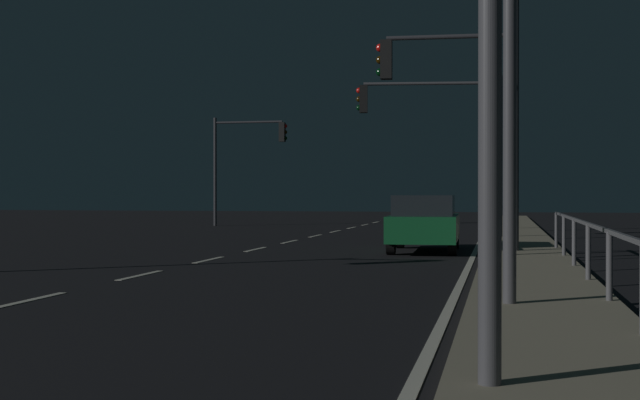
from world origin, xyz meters
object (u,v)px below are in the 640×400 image
(car, at_px, (425,222))
(street_lamp_corner, at_px, (510,120))
(traffic_light_far_center, at_px, (437,122))
(street_lamp_mid_block, at_px, (504,57))
(traffic_light_near_right, at_px, (452,96))
(traffic_light_overhead_east, at_px, (246,150))

(car, xyz_separation_m, street_lamp_corner, (2.43, 13.74, 3.95))
(car, height_order, traffic_light_far_center, traffic_light_far_center)
(traffic_light_far_center, relative_size, street_lamp_mid_block, 0.66)
(traffic_light_near_right, height_order, traffic_light_overhead_east, traffic_light_near_right)
(car, bearing_deg, traffic_light_near_right, -71.79)
(traffic_light_near_right, bearing_deg, traffic_light_overhead_east, 119.78)
(traffic_light_near_right, distance_m, traffic_light_overhead_east, 22.79)
(traffic_light_far_center, bearing_deg, traffic_light_near_right, -83.41)
(traffic_light_near_right, bearing_deg, car, 108.21)
(traffic_light_near_right, bearing_deg, street_lamp_corner, 84.72)
(street_lamp_corner, distance_m, street_lamp_mid_block, 14.60)
(traffic_light_far_center, xyz_separation_m, street_lamp_corner, (2.53, 7.75, 0.67))
(street_lamp_corner, bearing_deg, traffic_light_far_center, -108.11)
(traffic_light_overhead_east, xyz_separation_m, street_lamp_mid_block, (12.56, -17.88, 1.36))
(car, xyz_separation_m, traffic_light_far_center, (-0.10, 5.99, 3.28))
(traffic_light_near_right, distance_m, street_lamp_mid_block, 2.57)
(car, relative_size, street_lamp_mid_block, 0.53)
(traffic_light_overhead_east, distance_m, street_lamp_mid_block, 21.89)
(traffic_light_near_right, relative_size, street_lamp_corner, 0.71)
(car, relative_size, traffic_light_overhead_east, 0.82)
(traffic_light_overhead_east, height_order, street_lamp_corner, street_lamp_corner)
(traffic_light_far_center, bearing_deg, traffic_light_overhead_east, 133.05)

